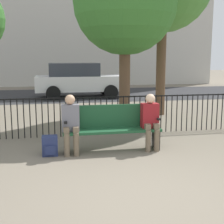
# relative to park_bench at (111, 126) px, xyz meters

# --- Properties ---
(ground_plane) EXTENTS (80.00, 80.00, 0.00)m
(ground_plane) POSITION_rel_park_bench_xyz_m (0.00, -2.21, -0.50)
(ground_plane) COLOR #706656
(park_bench) EXTENTS (1.98, 0.45, 0.92)m
(park_bench) POSITION_rel_park_bench_xyz_m (0.00, 0.00, 0.00)
(park_bench) COLOR #194728
(park_bench) RESTS_ON ground
(seated_person_0) EXTENTS (0.34, 0.39, 1.17)m
(seated_person_0) POSITION_rel_park_bench_xyz_m (-0.83, -0.13, 0.15)
(seated_person_0) COLOR brown
(seated_person_0) RESTS_ON ground
(seated_person_1) EXTENTS (0.34, 0.39, 1.15)m
(seated_person_1) POSITION_rel_park_bench_xyz_m (0.79, -0.13, 0.14)
(seated_person_1) COLOR brown
(seated_person_1) RESTS_ON ground
(backpack) EXTENTS (0.30, 0.25, 0.39)m
(backpack) POSITION_rel_park_bench_xyz_m (-1.24, -0.18, -0.31)
(backpack) COLOR navy
(backpack) RESTS_ON ground
(fence_railing) EXTENTS (9.01, 0.03, 0.95)m
(fence_railing) POSITION_rel_park_bench_xyz_m (-0.02, 1.27, 0.06)
(fence_railing) COLOR black
(fence_railing) RESTS_ON ground
(tree_0) EXTENTS (2.89, 2.89, 4.82)m
(tree_0) POSITION_rel_park_bench_xyz_m (0.88, 2.65, 2.86)
(tree_0) COLOR brown
(tree_0) RESTS_ON ground
(street_surface) EXTENTS (24.00, 6.00, 0.01)m
(street_surface) POSITION_rel_park_bench_xyz_m (0.00, 9.79, -0.50)
(street_surface) COLOR #2B2B2D
(street_surface) RESTS_ON ground
(parked_car_0) EXTENTS (4.20, 1.94, 1.62)m
(parked_car_0) POSITION_rel_park_bench_xyz_m (0.06, 8.76, 0.34)
(parked_car_0) COLOR silver
(parked_car_0) RESTS_ON ground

